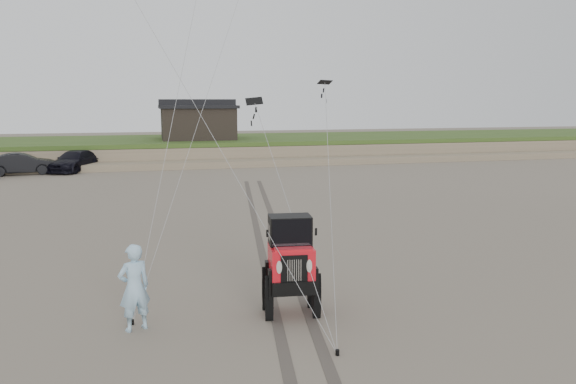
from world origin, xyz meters
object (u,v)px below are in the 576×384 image
(truck_c, at_px, (75,161))
(truck_b, at_px, (22,164))
(jeep, at_px, (291,276))
(cabin, at_px, (198,121))
(man, at_px, (134,287))

(truck_c, bearing_deg, truck_b, -139.04)
(jeep, bearing_deg, truck_b, 117.56)
(cabin, distance_m, truck_c, 11.42)
(truck_b, bearing_deg, jeep, -166.82)
(jeep, relative_size, man, 2.59)
(truck_c, relative_size, jeep, 0.98)
(truck_b, distance_m, truck_c, 3.43)
(truck_c, bearing_deg, man, -58.74)
(cabin, xyz_separation_m, truck_c, (-9.30, -6.13, -2.52))
(truck_b, bearing_deg, cabin, -68.68)
(cabin, height_order, truck_c, cabin)
(truck_b, relative_size, man, 2.26)
(truck_c, distance_m, jeep, 31.08)
(truck_c, bearing_deg, cabin, 55.69)
(truck_b, height_order, truck_c, truck_b)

